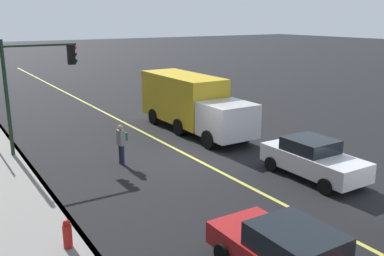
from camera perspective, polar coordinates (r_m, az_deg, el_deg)
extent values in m
plane|color=black|center=(18.78, 0.02, -4.00)|extent=(200.00, 200.00, 0.00)
cube|color=slate|center=(16.50, -19.23, -7.28)|extent=(80.00, 0.16, 0.15)
cube|color=#D8CC4C|center=(18.78, 0.02, -3.98)|extent=(80.00, 0.16, 0.01)
cube|color=silver|center=(16.95, 15.96, -4.33)|extent=(4.18, 1.74, 0.72)
cube|color=black|center=(16.89, 15.59, -2.21)|extent=(1.76, 1.60, 0.50)
cylinder|color=black|center=(16.88, 21.29, -6.15)|extent=(0.60, 0.22, 0.60)
cylinder|color=black|center=(15.62, 17.49, -7.50)|extent=(0.60, 0.22, 0.60)
cylinder|color=black|center=(18.53, 14.51, -3.76)|extent=(0.60, 0.22, 0.60)
cylinder|color=black|center=(17.39, 10.63, -4.76)|extent=(0.60, 0.22, 0.60)
cube|color=black|center=(10.08, 13.76, -14.55)|extent=(1.92, 1.58, 0.57)
cylinder|color=black|center=(11.01, 4.32, -16.64)|extent=(0.60, 0.22, 0.60)
cylinder|color=black|center=(11.96, 11.04, -14.16)|extent=(0.60, 0.22, 0.60)
cube|color=silver|center=(20.29, 4.78, 1.09)|extent=(2.30, 2.24, 1.63)
cube|color=gold|center=(23.60, -1.27, 4.14)|extent=(5.75, 2.24, 2.50)
cylinder|color=black|center=(21.13, 7.06, -0.70)|extent=(0.90, 0.28, 0.90)
cylinder|color=black|center=(19.90, 2.26, -1.57)|extent=(0.90, 0.28, 0.90)
cylinder|color=black|center=(25.59, -0.85, 2.13)|extent=(0.90, 0.28, 0.90)
cylinder|color=black|center=(24.58, -5.11, 1.55)|extent=(0.90, 0.28, 0.90)
cylinder|color=black|center=(23.24, 2.83, 0.82)|extent=(0.90, 0.28, 0.90)
cylinder|color=black|center=(22.13, -1.72, 0.12)|extent=(0.90, 0.28, 0.90)
cylinder|color=#262D4C|center=(17.99, -9.25, -3.63)|extent=(0.15, 0.15, 0.84)
cylinder|color=#262D4C|center=(18.18, -9.57, -3.44)|extent=(0.15, 0.15, 0.84)
cube|color=gray|center=(17.87, -9.51, -1.29)|extent=(0.42, 0.25, 0.63)
sphere|color=tan|center=(17.76, -9.57, 0.05)|extent=(0.23, 0.23, 0.23)
cube|color=#26593F|center=(17.94, -9.03, -1.11)|extent=(0.27, 0.18, 0.34)
cylinder|color=#1E3823|center=(19.74, -23.52, 3.39)|extent=(0.16, 0.16, 5.13)
cylinder|color=#1E3823|center=(19.75, -19.68, 10.41)|extent=(0.10, 3.12, 0.10)
cube|color=black|center=(20.11, -15.90, 9.47)|extent=(0.28, 0.30, 0.90)
sphere|color=red|center=(20.14, -15.46, 10.36)|extent=(0.18, 0.18, 0.18)
sphere|color=#392905|center=(20.16, -15.40, 9.52)|extent=(0.18, 0.18, 0.18)
sphere|color=black|center=(20.19, -15.34, 8.67)|extent=(0.18, 0.18, 0.18)
cylinder|color=red|center=(11.93, -16.31, -14.05)|extent=(0.24, 0.24, 0.80)
sphere|color=red|center=(11.73, -16.47, -12.16)|extent=(0.20, 0.20, 0.20)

